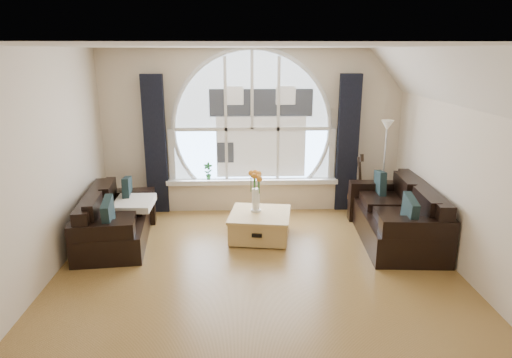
% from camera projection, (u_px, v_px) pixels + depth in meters
% --- Properties ---
extents(ground, '(5.00, 5.50, 0.01)m').
position_uv_depth(ground, '(259.00, 286.00, 5.27)').
color(ground, brown).
rests_on(ground, ground).
extents(ceiling, '(5.00, 5.50, 0.01)m').
position_uv_depth(ceiling, '(259.00, 46.00, 4.52)').
color(ceiling, silver).
rests_on(ceiling, ground).
extents(wall_back, '(5.00, 0.01, 2.70)m').
position_uv_depth(wall_back, '(252.00, 131.00, 7.54)').
color(wall_back, beige).
rests_on(wall_back, ground).
extents(wall_front, '(5.00, 0.01, 2.70)m').
position_uv_depth(wall_front, '(282.00, 323.00, 2.25)').
color(wall_front, beige).
rests_on(wall_front, ground).
extents(wall_left, '(0.01, 5.50, 2.70)m').
position_uv_depth(wall_left, '(26.00, 178.00, 4.81)').
color(wall_left, beige).
rests_on(wall_left, ground).
extents(wall_right, '(0.01, 5.50, 2.70)m').
position_uv_depth(wall_right, '(484.00, 173.00, 4.98)').
color(wall_right, beige).
rests_on(wall_right, ground).
extents(attic_slope, '(0.92, 5.50, 0.72)m').
position_uv_depth(attic_slope, '(469.00, 81.00, 4.70)').
color(attic_slope, silver).
rests_on(attic_slope, ground).
extents(arched_window, '(2.60, 0.06, 2.15)m').
position_uv_depth(arched_window, '(252.00, 115.00, 7.43)').
color(arched_window, silver).
rests_on(arched_window, wall_back).
extents(window_sill, '(2.90, 0.22, 0.08)m').
position_uv_depth(window_sill, '(252.00, 181.00, 7.67)').
color(window_sill, white).
rests_on(window_sill, wall_back).
extents(window_frame, '(2.76, 0.08, 2.15)m').
position_uv_depth(window_frame, '(252.00, 115.00, 7.40)').
color(window_frame, white).
rests_on(window_frame, wall_back).
extents(neighbor_house, '(1.70, 0.02, 1.50)m').
position_uv_depth(neighbor_house, '(261.00, 123.00, 7.46)').
color(neighbor_house, silver).
rests_on(neighbor_house, wall_back).
extents(curtain_left, '(0.35, 0.12, 2.30)m').
position_uv_depth(curtain_left, '(155.00, 145.00, 7.42)').
color(curtain_left, black).
rests_on(curtain_left, ground).
extents(curtain_right, '(0.35, 0.12, 2.30)m').
position_uv_depth(curtain_right, '(348.00, 144.00, 7.53)').
color(curtain_right, black).
rests_on(curtain_right, ground).
extents(sofa_left, '(0.99, 1.72, 0.73)m').
position_uv_depth(sofa_left, '(116.00, 216.00, 6.38)').
color(sofa_left, black).
rests_on(sofa_left, ground).
extents(sofa_right, '(1.05, 1.92, 0.83)m').
position_uv_depth(sofa_right, '(395.00, 214.00, 6.44)').
color(sofa_right, black).
rests_on(sofa_right, ground).
extents(coffee_chest, '(0.98, 0.98, 0.42)m').
position_uv_depth(coffee_chest, '(260.00, 224.00, 6.58)').
color(coffee_chest, '#AC8646').
rests_on(coffee_chest, ground).
extents(throw_blanket, '(0.57, 0.57, 0.10)m').
position_uv_depth(throw_blanket, '(134.00, 203.00, 6.59)').
color(throw_blanket, silver).
rests_on(throw_blanket, sofa_left).
extents(vase_flowers, '(0.24, 0.24, 0.70)m').
position_uv_depth(vase_flowers, '(256.00, 186.00, 6.51)').
color(vase_flowers, white).
rests_on(vase_flowers, coffee_chest).
extents(floor_lamp, '(0.24, 0.24, 1.60)m').
position_uv_depth(floor_lamp, '(384.00, 169.00, 7.30)').
color(floor_lamp, '#B2B2B2').
rests_on(floor_lamp, ground).
extents(guitar, '(0.41, 0.32, 1.06)m').
position_uv_depth(guitar, '(358.00, 184.00, 7.44)').
color(guitar, brown).
rests_on(guitar, ground).
extents(potted_plant, '(0.16, 0.11, 0.29)m').
position_uv_depth(potted_plant, '(208.00, 171.00, 7.60)').
color(potted_plant, '#1E6023').
rests_on(potted_plant, window_sill).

